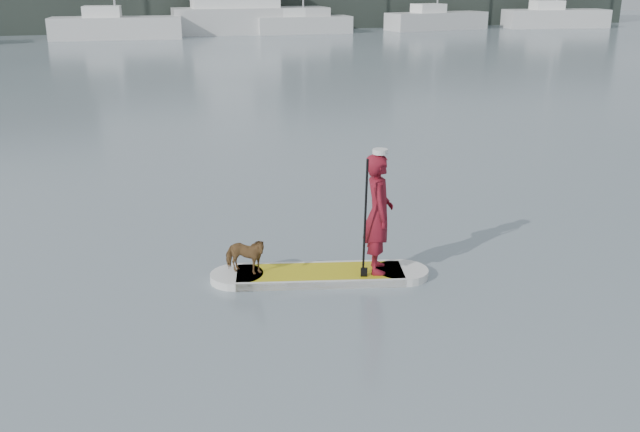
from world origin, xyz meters
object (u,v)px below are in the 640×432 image
object	(u,v)px
paddler	(378,213)
sailboat_g	(555,17)
sailboat_d	(115,25)
sailboat_e	(303,23)
paddleboard	(320,275)
motor_yacht_a	(243,7)
dog	(245,255)
sailboat_f	(436,19)

from	to	relation	value
paddler	sailboat_g	world-z (taller)	sailboat_g
sailboat_d	sailboat_e	size ratio (longest dim) A/B	1.25
sailboat_e	paddleboard	bearing A→B (deg)	-104.07
sailboat_d	motor_yacht_a	xyz separation A→B (m)	(9.61, 2.12, 1.04)
dog	sailboat_d	bearing A→B (deg)	34.19
paddler	sailboat_e	bearing A→B (deg)	1.50
sailboat_g	motor_yacht_a	bearing A→B (deg)	-173.21
dog	sailboat_g	size ratio (longest dim) A/B	0.05
sailboat_d	paddleboard	bearing A→B (deg)	-81.53
sailboat_d	sailboat_f	bearing A→B (deg)	10.12
sailboat_f	sailboat_g	distance (m)	10.76
paddleboard	paddler	world-z (taller)	paddler
sailboat_e	sailboat_g	distance (m)	22.41
dog	motor_yacht_a	size ratio (longest dim) A/B	0.06
dog	paddleboard	bearing A→B (deg)	-69.82
dog	sailboat_g	world-z (taller)	sailboat_g
paddleboard	sailboat_f	distance (m)	52.09
sailboat_f	sailboat_g	world-z (taller)	sailboat_f
sailboat_g	paddleboard	bearing A→B (deg)	-117.95
paddleboard	paddler	bearing A→B (deg)	-0.00
dog	sailboat_e	world-z (taller)	sailboat_e
dog	sailboat_g	bearing A→B (deg)	-5.09
sailboat_d	motor_yacht_a	world-z (taller)	sailboat_d
sailboat_d	sailboat_e	world-z (taller)	sailboat_d
paddleboard	sailboat_g	world-z (taller)	sailboat_g
paddler	sailboat_e	xyz separation A→B (m)	(11.19, 45.70, -0.26)
paddler	sailboat_e	size ratio (longest dim) A/B	0.17
dog	sailboat_d	distance (m)	44.26
sailboat_f	sailboat_d	bearing A→B (deg)	174.27
paddler	sailboat_d	xyz separation A→B (m)	(-2.81, 44.69, -0.07)
sailboat_d	sailboat_e	xyz separation A→B (m)	(14.00, 1.02, -0.19)
motor_yacht_a	sailboat_e	bearing A→B (deg)	-12.66
paddler	sailboat_g	xyz separation A→B (m)	(33.59, 45.69, -0.13)
dog	sailboat_f	world-z (taller)	sailboat_f
paddleboard	paddler	xyz separation A→B (m)	(0.84, -0.19, 0.96)
sailboat_f	motor_yacht_a	distance (m)	16.11
paddler	sailboat_d	size ratio (longest dim) A/B	0.14
sailboat_f	motor_yacht_a	xyz separation A→B (m)	(-16.07, 0.24, 1.12)
dog	sailboat_e	distance (m)	47.13
dog	sailboat_f	distance (m)	52.37
motor_yacht_a	dog	bearing A→B (deg)	-99.23
paddleboard	sailboat_f	bearing A→B (deg)	75.79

